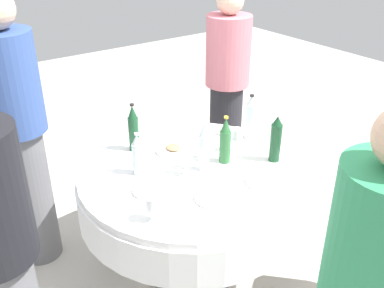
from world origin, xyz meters
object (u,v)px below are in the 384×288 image
object	(u,v)px
bottle_dark_green_far	(133,129)
wine_glass_south	(186,159)
plate_north	(216,197)
bottle_clear_left	(250,118)
plate_outer	(267,182)
dining_table	(192,192)
wine_glass_far	(237,135)
bottle_green_near	(225,141)
wine_glass_left	(153,204)
person_far	(18,132)
person_inner	(227,87)
plate_west	(152,189)
bottle_dark_green_east	(276,139)
plate_mid	(173,149)
bottle_clear_inner	(138,155)
wine_glass_near	(203,142)
bottle_clear_right	(204,148)

from	to	relation	value
bottle_dark_green_far	wine_glass_south	xyz separation A→B (m)	(-0.43, -0.09, -0.04)
bottle_dark_green_far	plate_north	bearing A→B (deg)	-173.55
bottle_clear_left	plate_outer	bearing A→B (deg)	147.92
dining_table	wine_glass_far	bearing A→B (deg)	-86.54
bottle_green_near	wine_glass_left	world-z (taller)	bottle_green_near
wine_glass_south	person_far	bearing A→B (deg)	42.57
dining_table	person_inner	distance (m)	1.17
plate_west	plate_outer	world-z (taller)	same
plate_outer	person_inner	world-z (taller)	person_inner
bottle_dark_green_east	plate_mid	size ratio (longest dim) A/B	1.37
plate_north	person_far	bearing A→B (deg)	33.40
bottle_clear_inner	wine_glass_far	xyz separation A→B (m)	(-0.12, -0.62, -0.01)
wine_glass_far	wine_glass_south	bearing A→B (deg)	96.47
bottle_dark_green_east	plate_outer	world-z (taller)	bottle_dark_green_east
bottle_clear_inner	plate_north	world-z (taller)	bottle_clear_inner
wine_glass_near	plate_north	distance (m)	0.43
bottle_dark_green_east	person_far	distance (m)	1.49
bottle_clear_left	wine_glass_south	distance (m)	0.61
wine_glass_far	dining_table	bearing A→B (deg)	93.46
bottle_clear_inner	plate_north	size ratio (longest dim) A/B	1.12
plate_west	plate_north	xyz separation A→B (m)	(-0.25, -0.23, 0.00)
bottle_dark_green_east	bottle_clear_right	distance (m)	0.43
bottle_dark_green_east	plate_west	bearing A→B (deg)	79.06
wine_glass_far	wine_glass_south	xyz separation A→B (m)	(-0.05, 0.41, -0.00)
bottle_clear_left	wine_glass_left	world-z (taller)	bottle_clear_left
plate_mid	plate_outer	bearing A→B (deg)	-160.21
plate_outer	bottle_green_near	bearing A→B (deg)	7.30
wine_glass_near	plate_north	bearing A→B (deg)	152.25
bottle_dark_green_far	wine_glass_near	world-z (taller)	bottle_dark_green_far
dining_table	bottle_clear_right	bearing A→B (deg)	-122.79
plate_mid	person_far	xyz separation A→B (m)	(0.47, 0.77, 0.15)
bottle_clear_right	bottle_clear_inner	distance (m)	0.37
wine_glass_south	plate_outer	bearing A→B (deg)	-136.68
bottle_dark_green_far	person_inner	size ratio (longest dim) A/B	0.19
bottle_clear_right	bottle_clear_left	world-z (taller)	bottle_clear_right
bottle_dark_green_far	wine_glass_near	bearing A→B (deg)	-140.12
bottle_green_near	wine_glass_left	bearing A→B (deg)	110.41
plate_north	bottle_dark_green_far	bearing A→B (deg)	6.45
dining_table	bottle_clear_right	size ratio (longest dim) A/B	4.38
wine_glass_left	person_inner	size ratio (longest dim) A/B	0.08
wine_glass_near	wine_glass_south	xyz separation A→B (m)	(-0.10, 0.19, -0.00)
plate_mid	dining_table	bearing A→B (deg)	171.68
person_inner	plate_north	bearing A→B (deg)	-82.36
person_inner	wine_glass_far	bearing A→B (deg)	-76.34
wine_glass_far	plate_north	size ratio (longest dim) A/B	0.67
bottle_clear_inner	plate_mid	size ratio (longest dim) A/B	1.17
wine_glass_far	bottle_clear_left	bearing A→B (deg)	-64.57
bottle_clear_right	wine_glass_left	world-z (taller)	bottle_clear_right
plate_mid	person_inner	bearing A→B (deg)	-59.24
bottle_dark_green_east	plate_mid	world-z (taller)	bottle_dark_green_east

